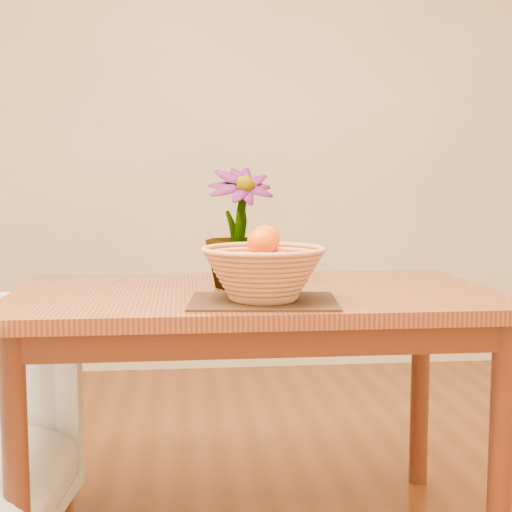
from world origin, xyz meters
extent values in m
cube|color=#FEF0C1|center=(0.00, 2.25, 1.35)|extent=(4.00, 0.02, 2.70)
cube|color=brown|center=(0.00, 0.30, 0.73)|extent=(1.40, 0.80, 0.04)
cube|color=#512413|center=(0.00, 0.30, 0.67)|extent=(1.28, 0.68, 0.08)
cylinder|color=#512413|center=(-0.62, -0.02, 0.35)|extent=(0.06, 0.06, 0.71)
cylinder|color=#512413|center=(0.62, -0.02, 0.35)|extent=(0.06, 0.06, 0.71)
cylinder|color=#512413|center=(-0.62, 0.62, 0.35)|extent=(0.06, 0.06, 0.71)
cylinder|color=#512413|center=(0.62, 0.62, 0.35)|extent=(0.06, 0.06, 0.71)
cube|color=#342013|center=(0.00, 0.08, 0.75)|extent=(0.41, 0.33, 0.01)
cylinder|color=tan|center=(0.00, 0.08, 0.76)|extent=(0.16, 0.16, 0.01)
sphere|color=#EC4103|center=(0.00, 0.08, 0.84)|extent=(0.06, 0.06, 0.06)
sphere|color=#EC4103|center=(0.04, 0.13, 0.85)|extent=(0.08, 0.08, 0.08)
sphere|color=#EC4103|center=(-0.05, 0.12, 0.85)|extent=(0.07, 0.07, 0.07)
sphere|color=#EC4103|center=(-0.04, 0.03, 0.85)|extent=(0.08, 0.08, 0.08)
sphere|color=#EC4103|center=(0.05, 0.04, 0.85)|extent=(0.07, 0.07, 0.07)
sphere|color=#EC4103|center=(0.01, 0.11, 0.91)|extent=(0.08, 0.08, 0.08)
sphere|color=#EC4103|center=(-0.01, 0.05, 0.91)|extent=(0.07, 0.07, 0.07)
imported|color=#164F16|center=(-0.04, 0.35, 0.93)|extent=(0.23, 0.23, 0.36)
camera|label=1|loc=(-0.21, -1.75, 1.07)|focal=50.00mm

